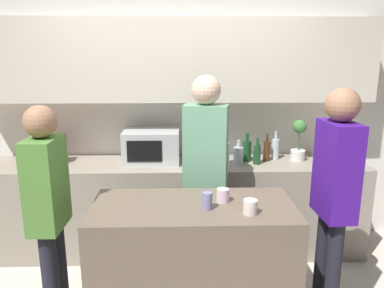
{
  "coord_description": "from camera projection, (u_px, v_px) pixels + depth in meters",
  "views": [
    {
      "loc": [
        0.09,
        -1.99,
        1.89
      ],
      "look_at": [
        0.16,
        0.54,
        1.27
      ],
      "focal_mm": 35.0,
      "sensor_mm": 36.0,
      "label": 1
    }
  ],
  "objects": [
    {
      "name": "person_left",
      "position": [
        206.0,
        163.0,
        2.98
      ],
      "size": [
        0.37,
        0.25,
        1.73
      ],
      "rotation": [
        0.0,
        0.0,
        -3.34
      ],
      "color": "black",
      "rests_on": "ground_plane"
    },
    {
      "name": "bottle_1",
      "position": [
        238.0,
        156.0,
        3.43
      ],
      "size": [
        0.09,
        0.09,
        0.23
      ],
      "color": "silver",
      "rests_on": "back_counter"
    },
    {
      "name": "cup_2",
      "position": [
        207.0,
        201.0,
        2.37
      ],
      "size": [
        0.07,
        0.07,
        0.11
      ],
      "color": "#7A7BAD",
      "rests_on": "kitchen_island"
    },
    {
      "name": "toaster",
      "position": [
        50.0,
        153.0,
        3.52
      ],
      "size": [
        0.26,
        0.16,
        0.18
      ],
      "color": "#B21E19",
      "rests_on": "back_counter"
    },
    {
      "name": "microwave",
      "position": [
        152.0,
        146.0,
        3.53
      ],
      "size": [
        0.52,
        0.39,
        0.3
      ],
      "color": "#B7BABC",
      "rests_on": "back_counter"
    },
    {
      "name": "bottle_0",
      "position": [
        226.0,
        153.0,
        3.46
      ],
      "size": [
        0.06,
        0.06,
        0.28
      ],
      "color": "silver",
      "rests_on": "back_counter"
    },
    {
      "name": "potted_plant",
      "position": [
        299.0,
        140.0,
        3.56
      ],
      "size": [
        0.14,
        0.14,
        0.39
      ],
      "color": "silver",
      "rests_on": "back_counter"
    },
    {
      "name": "bottle_2",
      "position": [
        247.0,
        150.0,
        3.56
      ],
      "size": [
        0.09,
        0.09,
        0.27
      ],
      "color": "#194723",
      "rests_on": "back_counter"
    },
    {
      "name": "cup_1",
      "position": [
        250.0,
        207.0,
        2.3
      ],
      "size": [
        0.09,
        0.09,
        0.09
      ],
      "color": "silver",
      "rests_on": "kitchen_island"
    },
    {
      "name": "bottle_5",
      "position": [
        275.0,
        149.0,
        3.63
      ],
      "size": [
        0.07,
        0.07,
        0.27
      ],
      "color": "silver",
      "rests_on": "back_counter"
    },
    {
      "name": "back_wall",
      "position": [
        172.0,
        90.0,
        3.63
      ],
      "size": [
        6.4,
        0.4,
        2.7
      ],
      "color": "silver",
      "rests_on": "ground_plane"
    },
    {
      "name": "back_counter",
      "position": [
        173.0,
        206.0,
        3.63
      ],
      "size": [
        3.6,
        0.62,
        0.89
      ],
      "color": "gray",
      "rests_on": "ground_plane"
    },
    {
      "name": "person_center",
      "position": [
        48.0,
        203.0,
        2.44
      ],
      "size": [
        0.21,
        0.34,
        1.58
      ],
      "rotation": [
        0.0,
        0.0,
        -1.6
      ],
      "color": "black",
      "rests_on": "ground_plane"
    },
    {
      "name": "cup_0",
      "position": [
        223.0,
        195.0,
        2.49
      ],
      "size": [
        0.08,
        0.08,
        0.09
      ],
      "color": "silver",
      "rests_on": "kitchen_island"
    },
    {
      "name": "kitchen_island",
      "position": [
        193.0,
        268.0,
        2.56
      ],
      "size": [
        1.34,
        0.63,
        0.92
      ],
      "color": "brown",
      "rests_on": "ground_plane"
    },
    {
      "name": "person_right",
      "position": [
        335.0,
        189.0,
        2.5
      ],
      "size": [
        0.22,
        0.35,
        1.68
      ],
      "rotation": [
        0.0,
        0.0,
        -4.67
      ],
      "color": "black",
      "rests_on": "ground_plane"
    },
    {
      "name": "bottle_4",
      "position": [
        267.0,
        151.0,
        3.56
      ],
      "size": [
        0.07,
        0.07,
        0.26
      ],
      "color": "#472814",
      "rests_on": "back_counter"
    },
    {
      "name": "bottle_3",
      "position": [
        257.0,
        154.0,
        3.46
      ],
      "size": [
        0.07,
        0.07,
        0.25
      ],
      "color": "#194723",
      "rests_on": "back_counter"
    }
  ]
}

